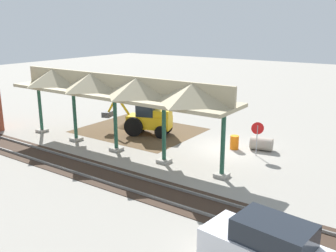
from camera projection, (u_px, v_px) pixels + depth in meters
ground_plane at (227, 150)px, 24.19m from camera, size 120.00×120.00×0.00m
dirt_work_zone at (139, 130)px, 28.57m from camera, size 8.62×7.00×0.01m
platform_canopy at (114, 86)px, 22.96m from camera, size 16.25×3.20×4.90m
rail_tracks at (157, 191)px, 18.12m from camera, size 60.00×2.58×0.15m
stop_sign at (257, 132)px, 22.76m from camera, size 0.69×0.37×2.12m
backhoe at (147, 118)px, 27.24m from camera, size 5.30×2.78×2.82m
dirt_mound at (129, 127)px, 29.61m from camera, size 3.99×3.99×1.25m
concrete_pipe at (261, 144)px, 24.04m from camera, size 1.52×1.07×0.83m
distant_parked_car at (268, 248)px, 11.87m from camera, size 4.37×2.22×1.98m
traffic_barrel at (234, 142)px, 24.22m from camera, size 0.56×0.56×0.90m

